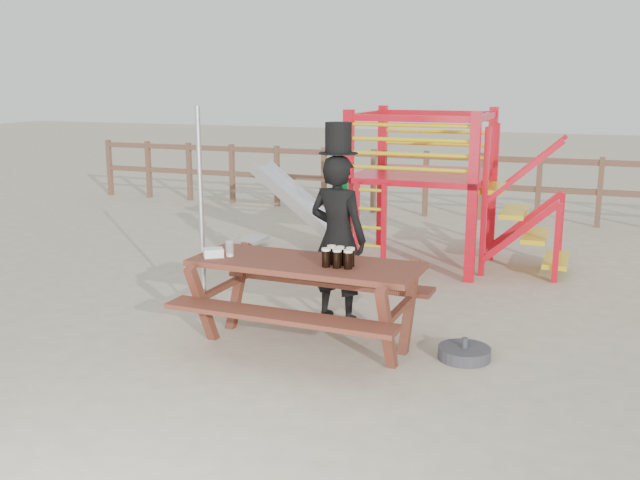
% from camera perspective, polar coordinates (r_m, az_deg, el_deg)
% --- Properties ---
extents(ground, '(60.00, 60.00, 0.00)m').
position_cam_1_polar(ground, '(6.77, -0.57, -8.63)').
color(ground, '#BEB093').
rests_on(ground, ground).
extents(back_fence, '(15.09, 0.09, 1.20)m').
position_cam_1_polar(back_fence, '(13.19, 10.59, 4.93)').
color(back_fence, brown).
rests_on(back_fence, ground).
extents(playground_fort, '(4.71, 1.84, 2.10)m').
position_cam_1_polar(playground_fort, '(9.80, 7.76, 4.40)').
color(playground_fort, red).
rests_on(playground_fort, ground).
extents(picnic_table, '(2.18, 1.54, 0.83)m').
position_cam_1_polar(picnic_table, '(6.66, -1.18, -4.26)').
color(picnic_table, maroon).
rests_on(picnic_table, ground).
extents(man_with_hat, '(0.70, 0.53, 2.06)m').
position_cam_1_polar(man_with_hat, '(7.30, 1.43, 0.49)').
color(man_with_hat, black).
rests_on(man_with_hat, ground).
extents(metal_pole, '(0.05, 0.05, 2.22)m').
position_cam_1_polar(metal_pole, '(7.23, -9.47, 1.73)').
color(metal_pole, '#B2B2B7').
rests_on(metal_pole, ground).
extents(parasol_base, '(0.47, 0.47, 0.20)m').
position_cam_1_polar(parasol_base, '(6.63, 11.47, -8.85)').
color(parasol_base, '#35363A').
rests_on(parasol_base, ground).
extents(paper_bag, '(0.23, 0.22, 0.08)m').
position_cam_1_polar(paper_bag, '(6.81, -8.52, -1.01)').
color(paper_bag, white).
rests_on(paper_bag, picnic_table).
extents(stout_pints, '(0.29, 0.20, 0.17)m').
position_cam_1_polar(stout_pints, '(6.38, 1.51, -1.38)').
color(stout_pints, black).
rests_on(stout_pints, picnic_table).
extents(empty_glasses, '(0.08, 0.08, 0.15)m').
position_cam_1_polar(empty_glasses, '(6.81, -7.25, -0.73)').
color(empty_glasses, silver).
rests_on(empty_glasses, picnic_table).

